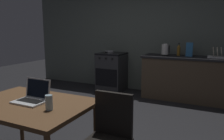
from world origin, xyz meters
TOP-DOWN VIEW (x-y plane):
  - ground_plane at (0.00, 0.00)m, footprint 12.00×12.00m
  - back_wall at (0.30, 2.52)m, footprint 6.40×0.10m
  - kitchen_counter at (1.33, 2.17)m, footprint 2.16×0.64m
  - stove_oven at (-0.56, 2.17)m, footprint 0.60×0.62m
  - dining_table at (0.04, -0.99)m, footprint 1.25×0.87m
  - chair at (0.89, -0.88)m, footprint 0.40×0.40m
  - laptop at (0.04, -0.95)m, footprint 0.32×0.26m
  - electric_kettle at (0.69, 2.17)m, footprint 0.17×0.15m
  - frying_pan at (-0.61, 2.14)m, footprint 0.24×0.41m
  - drinking_glass at (0.37, -1.07)m, footprint 0.07×0.07m
  - cereal_box at (1.18, 2.19)m, footprint 0.13×0.05m
  - dish_rack at (1.70, 2.17)m, footprint 0.34×0.26m
  - bottle_b at (0.96, 2.25)m, footprint 0.07×0.07m

SIDE VIEW (x-z plane):
  - ground_plane at x=0.00m, z-range 0.00..0.00m
  - stove_oven at x=-0.56m, z-range 0.00..0.90m
  - kitchen_counter at x=1.33m, z-range 0.00..0.91m
  - chair at x=0.89m, z-range 0.06..0.93m
  - dining_table at x=0.04m, z-range 0.29..1.00m
  - laptop at x=0.04m, z-range 0.65..0.87m
  - drinking_glass at x=0.37m, z-range 0.71..0.86m
  - frying_pan at x=-0.61m, z-range 0.91..0.95m
  - dish_rack at x=1.70m, z-range 0.85..1.06m
  - electric_kettle at x=0.69m, z-range 0.90..1.15m
  - bottle_b at x=0.96m, z-range 0.90..1.16m
  - cereal_box at x=1.18m, z-range 0.91..1.19m
  - back_wall at x=0.30m, z-range 0.00..2.82m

